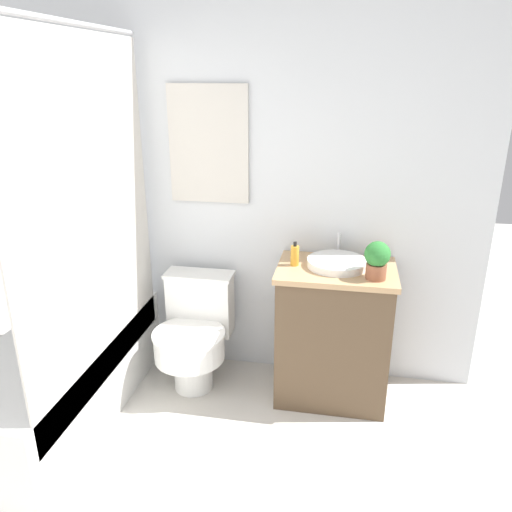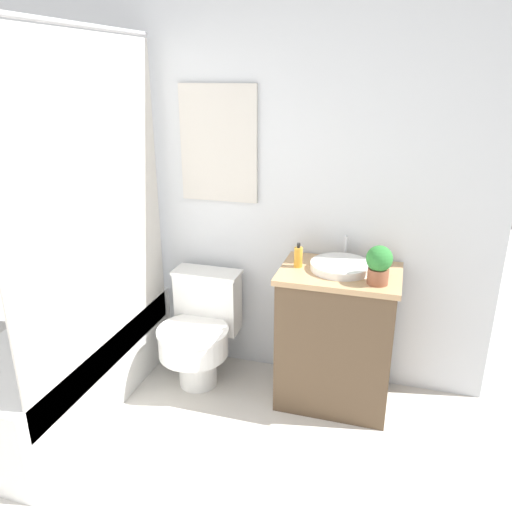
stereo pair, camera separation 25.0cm
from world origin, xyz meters
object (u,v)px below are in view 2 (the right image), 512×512
object	(u,v)px
potted_plant	(379,264)
soap_bottle	(298,257)
sink	(341,266)
toilet	(200,329)

from	to	relation	value
potted_plant	soap_bottle	bearing A→B (deg)	165.10
sink	soap_bottle	bearing A→B (deg)	-173.95
soap_bottle	potted_plant	xyz separation A→B (m)	(0.42, -0.11, 0.05)
sink	soap_bottle	distance (m)	0.23
sink	potted_plant	world-z (taller)	potted_plant
sink	soap_bottle	world-z (taller)	soap_bottle
soap_bottle	potted_plant	world-z (taller)	potted_plant
soap_bottle	potted_plant	bearing A→B (deg)	-14.90
soap_bottle	sink	bearing A→B (deg)	6.05
toilet	sink	bearing A→B (deg)	3.61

